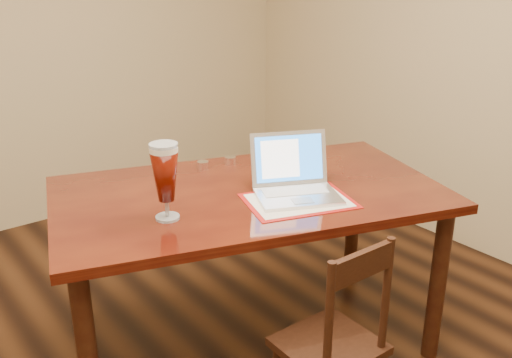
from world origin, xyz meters
TOP-DOWN VIEW (x-y plane):
  - dining_table at (0.43, 0.37)m, footprint 2.01×1.51m
  - dining_chair at (0.35, -0.30)m, footprint 0.38×0.36m

SIDE VIEW (x-z plane):
  - dining_chair at x=0.35m, z-range -0.03..0.85m
  - dining_table at x=0.43m, z-range 0.17..1.33m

